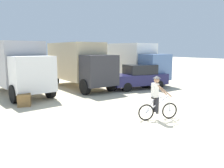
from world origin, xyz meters
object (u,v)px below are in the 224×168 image
box_truck_white_box (130,61)px  cyclist_orange_shirt (157,100)px  sedan_parked (139,77)px  supply_crate (24,100)px  box_truck_grey_hauler (16,65)px  box_truck_tan_camper (79,63)px

box_truck_white_box → cyclist_orange_shirt: bearing=-120.8°
box_truck_white_box → cyclist_orange_shirt: box_truck_white_box is taller
box_truck_white_box → sedan_parked: box_truck_white_box is taller
box_truck_white_box → supply_crate: box_truck_white_box is taller
box_truck_grey_hauler → box_truck_white_box: size_ratio=1.01×
box_truck_tan_camper → box_truck_white_box: 4.79m
box_truck_grey_hauler → cyclist_orange_shirt: bearing=-67.4°
box_truck_grey_hauler → supply_crate: bearing=-95.0°
cyclist_orange_shirt → supply_crate: 6.75m
box_truck_white_box → cyclist_orange_shirt: (-5.43, -9.09, -1.03)m
box_truck_grey_hauler → box_truck_tan_camper: 4.41m
box_truck_white_box → box_truck_tan_camper: bearing=179.8°
box_truck_grey_hauler → supply_crate: size_ratio=9.95×
box_truck_white_box → cyclist_orange_shirt: size_ratio=3.81×
box_truck_white_box → supply_crate: 10.36m
sedan_parked → cyclist_orange_shirt: (-4.06, -6.25, -0.04)m
box_truck_tan_camper → cyclist_orange_shirt: (-0.63, -9.11, -1.03)m
box_truck_white_box → cyclist_orange_shirt: 10.64m
box_truck_grey_hauler → supply_crate: box_truck_grey_hauler is taller
box_truck_tan_camper → box_truck_white_box: (4.79, -0.02, 0.00)m
box_truck_tan_camper → box_truck_white_box: same height
cyclist_orange_shirt → box_truck_grey_hauler: bearing=112.6°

